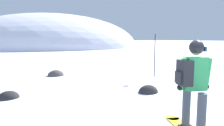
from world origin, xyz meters
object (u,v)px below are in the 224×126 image
at_px(snowboarder_main, 193,86).
at_px(rock_mid, 8,98).
at_px(rock_dark, 148,92).
at_px(rock_small, 56,76).
at_px(piste_marker_near, 155,52).

xyz_separation_m(snowboarder_main, rock_mid, (-2.52, 4.34, -0.92)).
distance_m(snowboarder_main, rock_dark, 3.12).
xyz_separation_m(rock_mid, rock_small, (2.28, 2.87, 0.00)).
bearing_deg(rock_dark, piste_marker_near, 42.05).
distance_m(snowboarder_main, rock_mid, 5.10).
bearing_deg(snowboarder_main, rock_mid, 120.18).
relative_size(rock_dark, rock_mid, 1.11).
distance_m(snowboarder_main, rock_small, 7.27).
relative_size(piste_marker_near, rock_mid, 3.25).
distance_m(rock_dark, rock_mid, 4.27).
height_order(piste_marker_near, rock_small, piste_marker_near).
relative_size(piste_marker_near, rock_small, 2.60).
distance_m(rock_dark, rock_small, 4.86).
bearing_deg(rock_mid, piste_marker_near, 1.53).
bearing_deg(rock_mid, snowboarder_main, -59.82).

